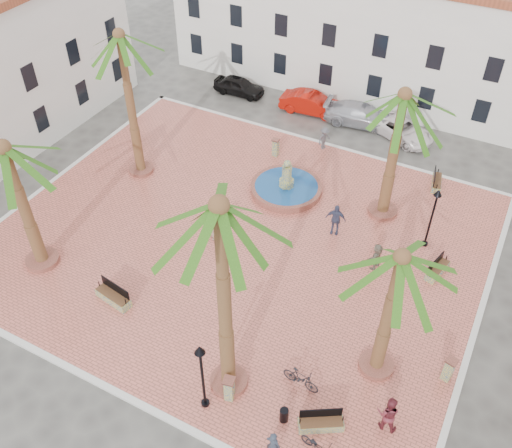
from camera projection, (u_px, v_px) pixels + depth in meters
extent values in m
plane|color=#56544F|center=(240.00, 240.00, 31.96)|extent=(120.00, 120.00, 0.00)
cube|color=#D56958|center=(240.00, 239.00, 31.91)|extent=(26.00, 22.00, 0.15)
cube|color=silver|center=(318.00, 142.00, 39.18)|extent=(26.30, 0.30, 0.16)
cube|color=silver|center=(117.00, 392.00, 24.64)|extent=(26.30, 0.30, 0.16)
cube|color=silver|center=(477.00, 325.00, 27.39)|extent=(0.30, 22.30, 0.16)
cube|color=silver|center=(63.00, 174.00, 36.43)|extent=(0.30, 22.30, 0.16)
cube|color=white|center=(370.00, 32.00, 42.18)|extent=(30.00, 7.00, 9.00)
cube|color=black|center=(197.00, 44.00, 45.98)|extent=(1.00, 0.12, 1.60)
cube|color=black|center=(237.00, 54.00, 44.68)|extent=(1.00, 0.12, 1.60)
cube|color=black|center=(280.00, 64.00, 43.37)|extent=(1.00, 0.12, 1.60)
cube|color=black|center=(326.00, 74.00, 42.07)|extent=(1.00, 0.12, 1.60)
cube|color=black|center=(374.00, 86.00, 40.76)|extent=(1.00, 0.12, 1.60)
cube|color=black|center=(426.00, 98.00, 39.46)|extent=(1.00, 0.12, 1.60)
cube|color=black|center=(481.00, 111.00, 38.15)|extent=(1.00, 0.12, 1.60)
cube|color=black|center=(194.00, 7.00, 43.99)|extent=(1.00, 0.12, 1.60)
cube|color=black|center=(236.00, 16.00, 42.68)|extent=(1.00, 0.12, 1.60)
cube|color=black|center=(281.00, 25.00, 41.38)|extent=(1.00, 0.12, 1.60)
cube|color=black|center=(329.00, 35.00, 40.07)|extent=(1.00, 0.12, 1.60)
cube|color=black|center=(380.00, 46.00, 38.77)|extent=(1.00, 0.12, 1.60)
cube|color=black|center=(435.00, 57.00, 37.46)|extent=(1.00, 0.12, 1.60)
cube|color=black|center=(494.00, 70.00, 36.16)|extent=(1.00, 0.12, 1.60)
cube|color=black|center=(41.00, 119.00, 37.40)|extent=(0.12, 1.00, 1.60)
cube|color=black|center=(82.00, 93.00, 40.04)|extent=(0.12, 1.00, 1.60)
cube|color=black|center=(117.00, 69.00, 42.68)|extent=(0.12, 1.00, 1.60)
cube|color=black|center=(29.00, 77.00, 35.40)|extent=(0.12, 1.00, 1.60)
cube|color=black|center=(73.00, 52.00, 38.04)|extent=(0.12, 1.00, 1.60)
cube|color=black|center=(111.00, 30.00, 40.69)|extent=(0.12, 1.00, 1.60)
cylinder|color=#9B5142|center=(286.00, 188.00, 34.88)|extent=(4.39, 4.39, 0.42)
cylinder|color=#194C8C|center=(286.00, 186.00, 34.75)|extent=(3.87, 3.87, 0.06)
cylinder|color=#8C9362|center=(286.00, 186.00, 34.74)|extent=(0.94, 0.94, 0.84)
cylinder|color=#8C9362|center=(287.00, 175.00, 34.18)|extent=(0.63, 0.63, 1.25)
sphere|color=#8C9362|center=(287.00, 164.00, 33.66)|extent=(0.46, 0.46, 0.46)
cylinder|color=#9B5142|center=(141.00, 169.00, 36.49)|extent=(1.56, 1.56, 0.23)
cylinder|color=brown|center=(131.00, 107.00, 33.48)|extent=(0.51, 0.51, 8.84)
sphere|color=brown|center=(119.00, 34.00, 30.54)|extent=(0.68, 0.68, 0.68)
cylinder|color=#9B5142|center=(43.00, 260.00, 30.39)|extent=(1.76, 1.76, 0.26)
cylinder|color=brown|center=(24.00, 207.00, 27.96)|extent=(0.57, 0.57, 7.05)
sphere|color=brown|center=(3.00, 147.00, 25.61)|extent=(0.77, 0.77, 0.77)
cylinder|color=#9B5142|center=(229.00, 381.00, 24.86)|extent=(1.65, 1.65, 0.25)
cylinder|color=brown|center=(225.00, 305.00, 21.50)|extent=(0.54, 0.54, 9.86)
sphere|color=brown|center=(219.00, 205.00, 18.22)|extent=(0.72, 0.72, 0.72)
cylinder|color=#9B5142|center=(376.00, 365.00, 25.48)|extent=(1.57, 1.57, 0.24)
cylinder|color=brown|center=(388.00, 315.00, 23.17)|extent=(0.51, 0.51, 6.70)
sphere|color=brown|center=(402.00, 257.00, 20.95)|extent=(0.69, 0.69, 0.69)
cylinder|color=#9B5142|center=(382.00, 211.00, 33.43)|extent=(1.71, 1.71, 0.26)
cylinder|color=brown|center=(393.00, 156.00, 30.85)|extent=(0.56, 0.56, 7.49)
sphere|color=brown|center=(405.00, 94.00, 28.36)|extent=(0.75, 0.75, 0.75)
cube|color=#8C9362|center=(113.00, 298.00, 28.27)|extent=(2.08, 0.93, 0.45)
cube|color=#56351E|center=(113.00, 295.00, 28.10)|extent=(1.96, 0.86, 0.07)
cube|color=black|center=(115.00, 288.00, 28.04)|extent=(1.88, 0.36, 0.56)
cylinder|color=black|center=(99.00, 284.00, 28.43)|extent=(0.05, 0.05, 0.33)
cylinder|color=black|center=(125.00, 302.00, 27.58)|extent=(0.05, 0.05, 0.33)
cube|color=#8C9362|center=(321.00, 425.00, 23.22)|extent=(1.88, 1.45, 0.41)
cube|color=#56351E|center=(321.00, 422.00, 23.07)|extent=(1.77, 1.35, 0.06)
cube|color=black|center=(321.00, 413.00, 23.05)|extent=(1.53, 0.95, 0.52)
cylinder|color=black|center=(300.00, 421.00, 22.94)|extent=(0.05, 0.05, 0.31)
cylinder|color=black|center=(343.00, 419.00, 23.02)|extent=(0.05, 0.05, 0.31)
cube|color=#8C9362|center=(437.00, 271.00, 29.69)|extent=(0.95, 1.83, 0.39)
cube|color=#56351E|center=(438.00, 268.00, 29.54)|extent=(0.88, 1.73, 0.06)
cube|color=black|center=(436.00, 262.00, 29.47)|extent=(0.45, 1.62, 0.49)
cylinder|color=black|center=(431.00, 275.00, 29.00)|extent=(0.05, 0.05, 0.29)
cylinder|color=black|center=(446.00, 258.00, 29.92)|extent=(0.05, 0.05, 0.29)
cube|color=#8C9362|center=(436.00, 183.00, 35.29)|extent=(0.89, 1.83, 0.39)
cube|color=#56351E|center=(437.00, 180.00, 35.14)|extent=(0.82, 1.72, 0.06)
cube|color=black|center=(435.00, 176.00, 35.01)|extent=(0.39, 1.63, 0.49)
cylinder|color=black|center=(437.00, 187.00, 34.47)|extent=(0.05, 0.05, 0.29)
cylinder|color=black|center=(438.00, 171.00, 35.66)|extent=(0.05, 0.05, 0.29)
cylinder|color=black|center=(205.00, 403.00, 24.11)|extent=(0.36, 0.36, 0.16)
cylinder|color=black|center=(203.00, 379.00, 22.90)|extent=(0.12, 0.12, 3.59)
cone|color=black|center=(199.00, 350.00, 21.60)|extent=(0.44, 0.44, 0.40)
sphere|color=beige|center=(200.00, 352.00, 21.70)|extent=(0.24, 0.24, 0.24)
cylinder|color=black|center=(425.00, 244.00, 31.41)|extent=(0.34, 0.34, 0.15)
cylinder|color=black|center=(431.00, 220.00, 30.25)|extent=(0.11, 0.11, 3.43)
cone|color=black|center=(438.00, 193.00, 29.02)|extent=(0.42, 0.42, 0.38)
sphere|color=beige|center=(438.00, 195.00, 29.11)|extent=(0.23, 0.23, 0.23)
cube|color=#8C9362|center=(229.00, 390.00, 23.97)|extent=(0.45, 0.45, 1.24)
cube|color=#9B5142|center=(229.00, 381.00, 23.52)|extent=(0.56, 0.56, 0.10)
cube|color=#8C9362|center=(276.00, 148.00, 37.48)|extent=(0.36, 0.36, 1.17)
cube|color=#9B5142|center=(276.00, 140.00, 37.06)|extent=(0.45, 0.45, 0.09)
cube|color=#8C9362|center=(449.00, 370.00, 24.69)|extent=(0.46, 0.46, 1.24)
cube|color=#9B5142|center=(452.00, 361.00, 24.24)|extent=(0.58, 0.58, 0.10)
cylinder|color=black|center=(284.00, 415.00, 23.38)|extent=(0.37, 0.37, 0.72)
imported|color=#2A3241|center=(273.00, 445.00, 21.93)|extent=(0.61, 0.41, 1.63)
imported|color=black|center=(318.00, 446.00, 22.30)|extent=(1.69, 0.87, 0.85)
imported|color=maroon|center=(388.00, 413.00, 22.76)|extent=(1.02, 0.84, 1.95)
imported|color=black|center=(301.00, 379.00, 24.47)|extent=(1.79, 0.67, 1.05)
imported|color=#8F745F|center=(216.00, 226.00, 31.27)|extent=(1.05, 0.93, 1.80)
imported|color=#3D4563|center=(335.00, 219.00, 31.56)|extent=(1.22, 0.69, 1.95)
imported|color=#4D4D52|center=(324.00, 138.00, 37.97)|extent=(0.92, 1.16, 1.58)
imported|color=#796F5D|center=(376.00, 256.00, 29.66)|extent=(0.79, 1.53, 1.58)
imported|color=black|center=(239.00, 86.00, 43.92)|extent=(4.02, 1.71, 1.36)
imported|color=#B31207|center=(311.00, 103.00, 41.76)|extent=(4.74, 2.02, 1.52)
imported|color=#B7B8C1|center=(361.00, 115.00, 40.55)|extent=(5.47, 2.78, 1.52)
imported|color=white|center=(401.00, 129.00, 39.32)|extent=(5.19, 3.88, 1.31)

